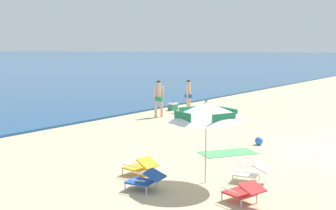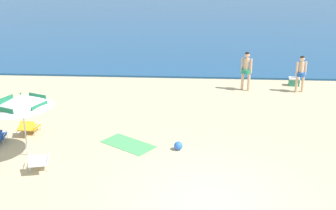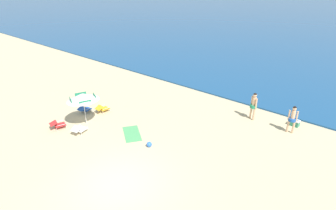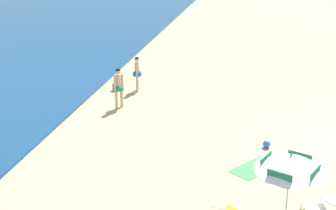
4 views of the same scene
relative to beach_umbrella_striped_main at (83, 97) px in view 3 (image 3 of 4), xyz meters
name	(u,v)px [view 3 (image 3 of 4)]	position (x,y,z in m)	size (l,w,h in m)	color
ground_plane	(119,183)	(5.71, -2.25, -1.81)	(800.00, 800.00, 0.00)	tan
beach_umbrella_striped_main	(83,97)	(0.00, 0.00, 0.00)	(2.12, 2.10, 2.09)	silver
lounge_chair_under_umbrella	(58,124)	(-0.79, -1.44, -1.54)	(0.75, 0.98, 0.50)	red
lounge_chair_beside_umbrella	(85,109)	(-1.36, 0.81, -1.54)	(0.67, 0.95, 0.51)	#1E4799
lounge_chair_facing_sea	(102,108)	(-0.54, 1.66, -1.54)	(0.61, 0.92, 0.52)	gold
lounge_chair_spare_folded	(79,129)	(0.70, -0.92, -1.54)	(0.72, 0.98, 0.52)	white
person_standing_near_shore	(293,118)	(10.01, 7.08, -0.83)	(0.49, 0.41, 1.69)	#D8A87F
person_standing_beside	(254,104)	(7.59, 7.23, -0.77)	(0.48, 0.44, 1.80)	#D8A87F
cooler_box	(295,123)	(9.99, 8.08, -1.61)	(0.52, 0.39, 0.43)	#2D7F5B
beach_ball	(149,144)	(4.75, 0.69, -1.67)	(0.28, 0.28, 0.28)	blue
beach_towel	(132,134)	(3.06, 0.99, -1.81)	(0.90, 1.80, 0.01)	#4C9E5B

